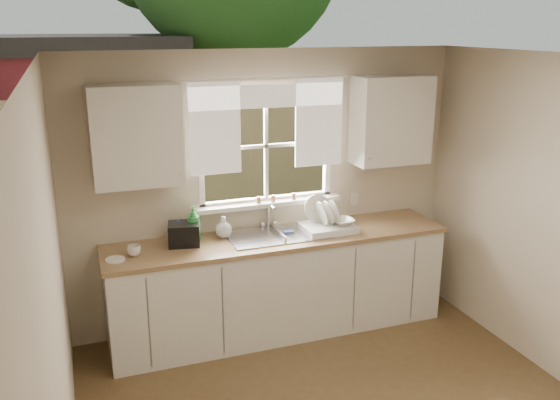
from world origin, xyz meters
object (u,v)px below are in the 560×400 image
object	(u,v)px
soap_bottle_a	(194,224)
black_appliance	(184,234)
dish_rack	(327,224)
cup	(134,251)

from	to	relation	value
soap_bottle_a	black_appliance	bearing A→B (deg)	-141.06
dish_rack	black_appliance	xyz separation A→B (m)	(-1.28, 0.10, 0.03)
dish_rack	soap_bottle_a	size ratio (longest dim) A/B	1.48
cup	dish_rack	bearing A→B (deg)	-6.65
dish_rack	soap_bottle_a	distance (m)	1.19
cup	soap_bottle_a	bearing A→B (deg)	8.74
dish_rack	cup	size ratio (longest dim) A/B	4.28
soap_bottle_a	black_appliance	xyz separation A→B (m)	(-0.09, -0.03, -0.06)
soap_bottle_a	cup	world-z (taller)	soap_bottle_a
dish_rack	black_appliance	distance (m)	1.28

